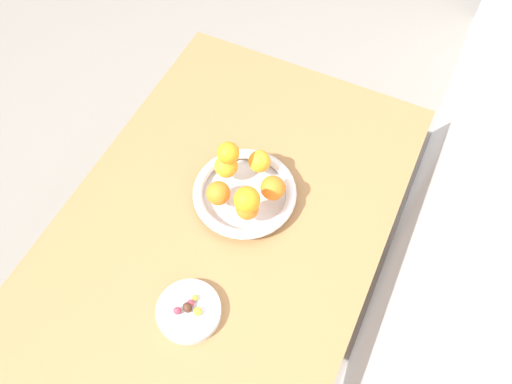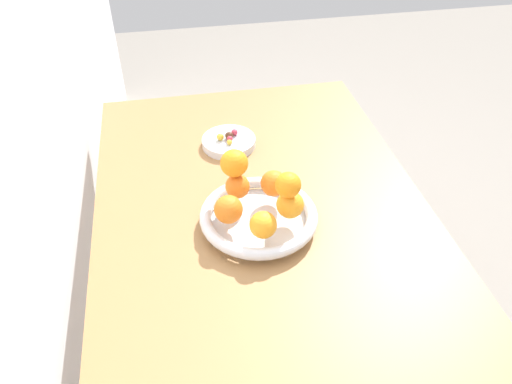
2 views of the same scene
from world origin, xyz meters
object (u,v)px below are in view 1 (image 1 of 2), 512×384
object	(u,v)px
orange_5	(248,198)
orange_6	(228,153)
orange_0	(259,161)
orange_1	(226,166)
dining_table	(228,232)
candy_ball_2	(188,308)
fruit_bowl	(245,193)
orange_4	(273,188)
candy_dish	(189,311)
candy_ball_1	(195,298)
orange_2	(218,193)
candy_ball_5	(198,311)
candy_ball_0	(177,311)
orange_3	(247,208)
candy_ball_3	(190,303)
candy_ball_4	(187,307)

from	to	relation	value
orange_5	orange_6	size ratio (longest dim) A/B	1.13
orange_0	orange_1	bearing A→B (deg)	-54.46
dining_table	candy_ball_2	world-z (taller)	candy_ball_2
fruit_bowl	orange_4	xyz separation A→B (m)	(-0.02, 0.07, 0.05)
candy_dish	candy_ball_1	size ratio (longest dim) A/B	10.07
fruit_bowl	candy_ball_2	size ratio (longest dim) A/B	13.50
orange_2	candy_ball_5	xyz separation A→B (m)	(0.26, 0.08, -0.04)
orange_6	orange_0	bearing A→B (deg)	127.28
orange_4	candy_ball_0	distance (m)	0.36
dining_table	orange_0	bearing A→B (deg)	169.83
candy_ball_1	orange_3	bearing A→B (deg)	176.07
orange_1	candy_ball_5	distance (m)	0.36
fruit_bowl	orange_1	distance (m)	0.08
dining_table	orange_2	world-z (taller)	orange_2
candy_ball_1	fruit_bowl	bearing A→B (deg)	-176.00
candy_ball_0	orange_4	bearing A→B (deg)	169.07
orange_4	candy_ball_1	xyz separation A→B (m)	(0.31, -0.05, -0.04)
orange_5	candy_ball_5	xyz separation A→B (m)	(0.25, 0.00, -0.09)
dining_table	orange_6	size ratio (longest dim) A/B	20.40
orange_0	candy_ball_2	xyz separation A→B (m)	(0.39, 0.01, -0.04)
dining_table	candy_ball_5	xyz separation A→B (m)	(0.25, 0.06, 0.12)
candy_ball_2	dining_table	bearing A→B (deg)	-171.35
candy_ball_1	candy_ball_3	bearing A→B (deg)	-11.33
dining_table	orange_4	xyz separation A→B (m)	(-0.08, 0.09, 0.16)
orange_2	candy_ball_3	size ratio (longest dim) A/B	3.70
candy_dish	orange_0	size ratio (longest dim) A/B	2.53
orange_0	candy_ball_4	xyz separation A→B (m)	(0.39, 0.01, -0.04)
candy_ball_5	orange_4	bearing A→B (deg)	175.43
candy_dish	orange_5	xyz separation A→B (m)	(-0.26, 0.02, 0.11)
dining_table	candy_ball_0	distance (m)	0.29
orange_6	candy_ball_3	size ratio (longest dim) A/B	3.41
orange_5	candy_ball_5	world-z (taller)	orange_5
candy_ball_1	candy_ball_2	xyz separation A→B (m)	(0.03, -0.00, 0.00)
orange_4	candy_ball_5	size ratio (longest dim) A/B	3.14
fruit_bowl	candy_ball_3	distance (m)	0.31
candy_ball_3	candy_ball_0	bearing A→B (deg)	-32.04
dining_table	orange_4	size ratio (longest dim) A/B	18.18
candy_dish	orange_0	xyz separation A→B (m)	(-0.39, -0.01, 0.06)
orange_0	orange_4	distance (m)	0.08
candy_ball_1	candy_ball_4	bearing A→B (deg)	-10.15
orange_3	candy_ball_1	size ratio (longest dim) A/B	3.85
fruit_bowl	orange_6	world-z (taller)	orange_6
orange_2	orange_5	world-z (taller)	orange_5
orange_6	candy_ball_5	distance (m)	0.37
orange_0	orange_6	xyz separation A→B (m)	(0.05, -0.06, 0.06)
candy_ball_4	candy_ball_5	distance (m)	0.03
orange_1	candy_ball_3	size ratio (longest dim) A/B	3.72
orange_5	orange_6	world-z (taller)	orange_5
dining_table	candy_ball_5	size ratio (longest dim) A/B	57.05
orange_5	candy_ball_1	bearing A→B (deg)	-5.11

